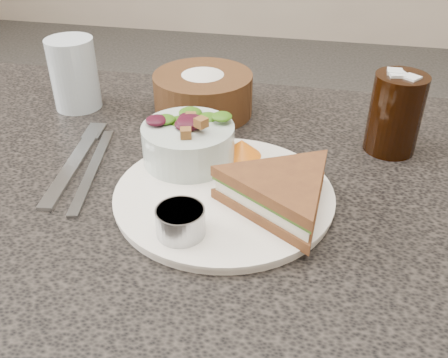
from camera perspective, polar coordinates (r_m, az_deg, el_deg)
name	(u,v)px	position (r m, az deg, el deg)	size (l,w,h in m)	color
dinner_plate	(224,196)	(0.61, 0.00, -1.91)	(0.26, 0.26, 0.01)	white
sandwich	(282,193)	(0.57, 6.62, -1.60)	(0.17, 0.17, 0.05)	brown
salad_bowl	(188,137)	(0.65, -4.12, 4.80)	(0.12, 0.12, 0.07)	#B0C1BA
dressing_ramekin	(181,222)	(0.54, -4.99, -4.91)	(0.05, 0.05, 0.03)	#989B9F
orange_wedge	(242,148)	(0.67, 2.03, 3.56)	(0.06, 0.06, 0.02)	orange
fork	(72,166)	(0.70, -16.96, 1.46)	(0.02, 0.20, 0.01)	#A9ACB0
knife	(93,169)	(0.69, -14.75, 1.12)	(0.01, 0.21, 0.00)	#94989C
bread_basket	(203,87)	(0.81, -2.42, 10.46)	(0.16, 0.16, 0.09)	#56351D
cola_glass	(396,110)	(0.73, 19.07, 7.48)	(0.07, 0.07, 0.12)	black
water_glass	(74,74)	(0.86, -16.77, 11.43)	(0.08, 0.08, 0.11)	silver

